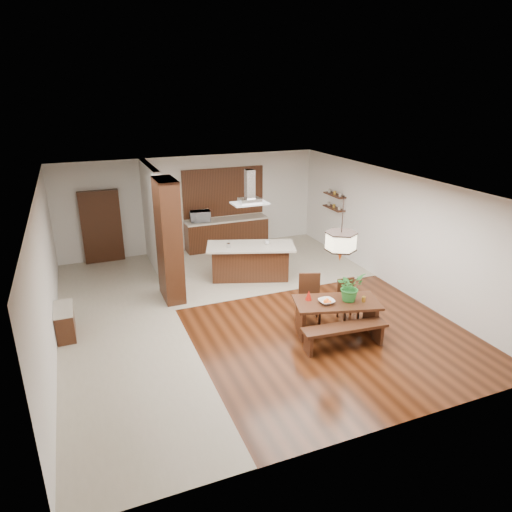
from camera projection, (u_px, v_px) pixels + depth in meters
name	position (u px, v px, depth m)	size (l,w,h in m)	color
room_shell	(243.00, 223.00, 9.82)	(9.00, 9.04, 2.92)	#321609
tile_hallway	(121.00, 330.00, 9.57)	(2.50, 9.00, 0.01)	#B4AA96
tile_kitchen	(254.00, 264.00, 13.15)	(5.50, 4.00, 0.01)	#B4AA96
soffit_band	(243.00, 185.00, 9.54)	(8.00, 9.00, 0.02)	#39200E
partition_pier	(169.00, 241.00, 10.59)	(0.45, 1.00, 2.90)	black
partition_stub	(153.00, 218.00, 12.41)	(0.18, 2.40, 2.90)	silver
hallway_console	(65.00, 322.00, 9.26)	(0.37, 0.88, 0.63)	black
hallway_doorway	(102.00, 227.00, 13.05)	(1.10, 0.20, 2.10)	black
rear_counter	(227.00, 233.00, 14.38)	(2.60, 0.62, 0.95)	black
kitchen_window	(223.00, 192.00, 14.16)	(2.60, 0.08, 1.50)	brown
shelf_lower	(334.00, 208.00, 13.67)	(0.26, 0.90, 0.04)	black
shelf_upper	(335.00, 195.00, 13.53)	(0.26, 0.90, 0.04)	black
dining_table	(336.00, 309.00, 9.34)	(1.87, 1.28, 0.71)	black
dining_bench	(344.00, 337.00, 8.86)	(1.71, 0.37, 0.48)	black
dining_chair_left	(310.00, 299.00, 9.78)	(0.46, 0.46, 1.05)	black
dining_chair_right	(349.00, 300.00, 9.89)	(0.40, 0.40, 0.91)	black
pendant_lantern	(342.00, 229.00, 8.74)	(0.64, 0.64, 1.31)	beige
foliage_plant	(350.00, 287.00, 9.22)	(0.54, 0.47, 0.60)	#297D2F
fruit_bowl	(326.00, 301.00, 9.17)	(0.31, 0.31, 0.08)	beige
napkin_cone	(309.00, 295.00, 9.30)	(0.13, 0.13, 0.21)	#A8150C
gold_ornament	(364.00, 299.00, 9.24)	(0.08, 0.08, 0.11)	gold
kitchen_island	(250.00, 261.00, 12.05)	(2.47, 1.68, 0.94)	black
range_hood	(250.00, 187.00, 11.37)	(0.90, 0.55, 0.87)	silver
island_cup	(267.00, 243.00, 11.91)	(0.13, 0.13, 0.10)	silver
microwave	(200.00, 216.00, 13.89)	(0.60, 0.41, 0.33)	silver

